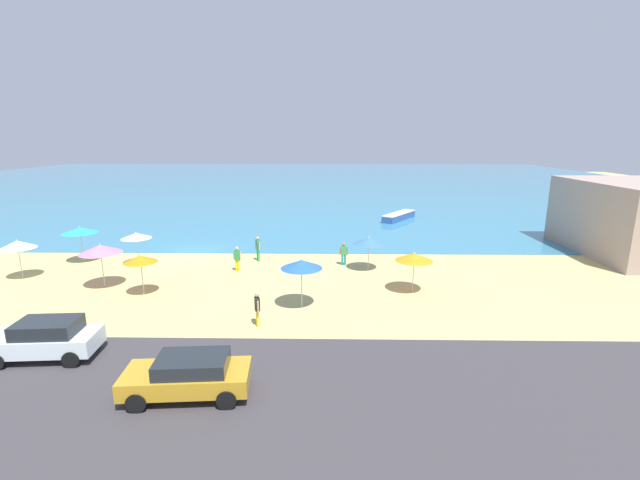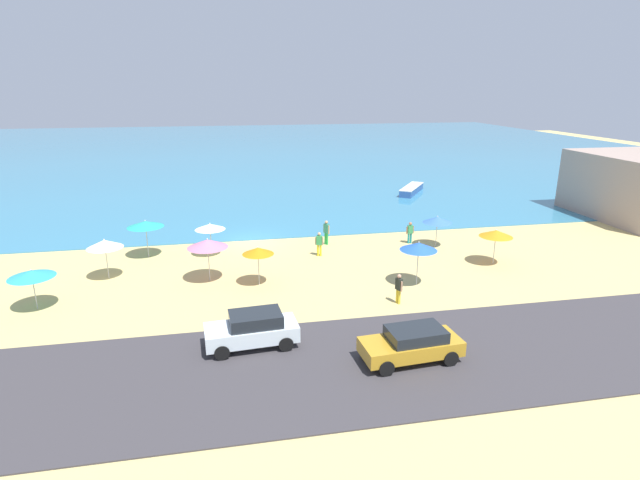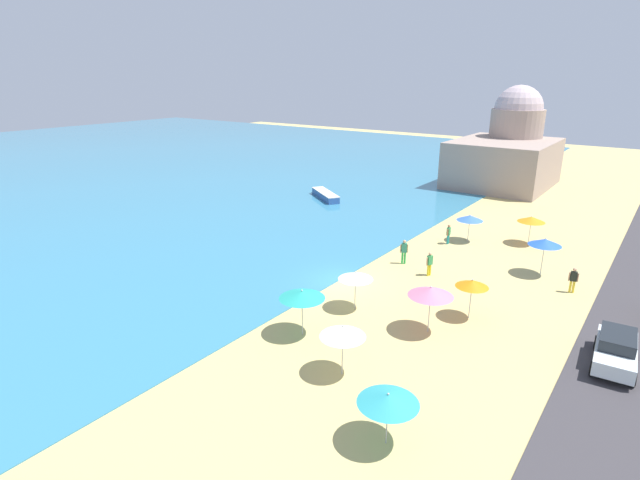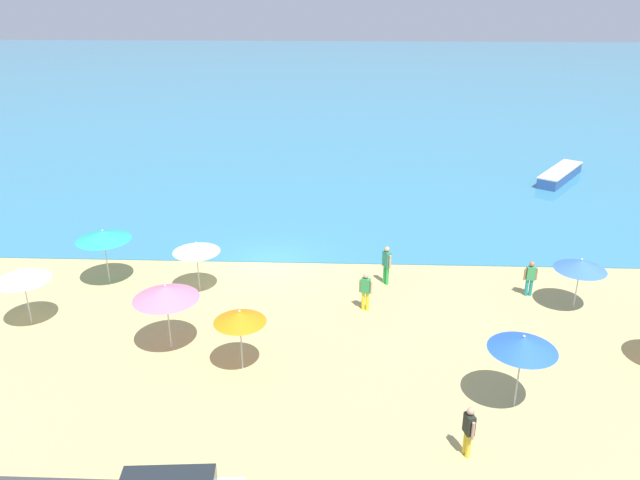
% 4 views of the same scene
% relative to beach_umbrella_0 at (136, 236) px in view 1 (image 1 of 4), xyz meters
% --- Properties ---
extents(ground_plane, '(160.00, 160.00, 0.00)m').
position_rel_beach_umbrella_0_xyz_m(ground_plane, '(2.78, 2.97, -2.03)').
color(ground_plane, tan).
extents(sea, '(150.00, 110.00, 0.05)m').
position_rel_beach_umbrella_0_xyz_m(sea, '(2.78, 57.97, -2.00)').
color(sea, teal).
rests_on(sea, ground_plane).
extents(coastal_road, '(80.00, 8.00, 0.06)m').
position_rel_beach_umbrella_0_xyz_m(coastal_road, '(2.78, -15.03, -2.00)').
color(coastal_road, '#393639').
rests_on(coastal_road, ground_plane).
extents(beach_umbrella_0, '(1.99, 1.99, 2.29)m').
position_rel_beach_umbrella_0_xyz_m(beach_umbrella_0, '(0.00, 0.00, 0.00)').
color(beach_umbrella_0, '#B2B2B7').
rests_on(beach_umbrella_0, ground_plane).
extents(beach_umbrella_1, '(2.06, 2.06, 2.46)m').
position_rel_beach_umbrella_0_xyz_m(beach_umbrella_1, '(-5.92, -3.05, 0.12)').
color(beach_umbrella_1, '#B2B2B7').
rests_on(beach_umbrella_1, ground_plane).
extents(beach_umbrella_2, '(2.34, 2.34, 2.60)m').
position_rel_beach_umbrella_0_xyz_m(beach_umbrella_2, '(-0.04, -4.54, 0.26)').
color(beach_umbrella_2, '#B2B2B7').
rests_on(beach_umbrella_2, ground_plane).
extents(beach_umbrella_3, '(2.36, 2.36, 2.53)m').
position_rel_beach_umbrella_0_xyz_m(beach_umbrella_3, '(-4.14, 0.59, 0.24)').
color(beach_umbrella_3, '#B2B2B7').
rests_on(beach_umbrella_3, ground_plane).
extents(beach_umbrella_4, '(2.10, 2.10, 2.59)m').
position_rel_beach_umbrella_0_xyz_m(beach_umbrella_4, '(11.61, -7.38, 0.28)').
color(beach_umbrella_4, '#B2B2B7').
rests_on(beach_umbrella_4, ground_plane).
extents(beach_umbrella_5, '(1.78, 1.78, 2.31)m').
position_rel_beach_umbrella_0_xyz_m(beach_umbrella_5, '(2.75, -5.71, 0.02)').
color(beach_umbrella_5, '#B2B2B7').
rests_on(beach_umbrella_5, ground_plane).
extents(beach_umbrella_6, '(2.07, 2.07, 2.32)m').
position_rel_beach_umbrella_0_xyz_m(beach_umbrella_6, '(17.71, -5.03, 0.01)').
color(beach_umbrella_6, '#B2B2B7').
rests_on(beach_umbrella_6, ground_plane).
extents(beach_umbrella_7, '(2.05, 2.05, 2.24)m').
position_rel_beach_umbrella_0_xyz_m(beach_umbrella_7, '(15.59, -0.90, -0.08)').
color(beach_umbrella_7, '#B2B2B7').
rests_on(beach_umbrella_7, ground_plane).
extents(bather_0, '(0.39, 0.48, 1.77)m').
position_rel_beach_umbrella_0_xyz_m(bather_0, '(8.05, 1.00, -1.03)').
color(bather_0, green).
rests_on(bather_0, ground_plane).
extents(bather_1, '(0.53, 0.34, 1.65)m').
position_rel_beach_umbrella_0_xyz_m(bather_1, '(7.08, -1.37, -1.10)').
color(bather_1, yellow).
rests_on(bather_1, ground_plane).
extents(bather_2, '(0.57, 0.24, 1.58)m').
position_rel_beach_umbrella_0_xyz_m(bather_2, '(14.02, 0.15, -1.15)').
color(bather_2, teal).
rests_on(bather_2, ground_plane).
extents(bather_3, '(0.31, 0.55, 1.63)m').
position_rel_beach_umbrella_0_xyz_m(bather_3, '(9.71, -9.62, -1.12)').
color(bather_3, yellow).
rests_on(bather_3, ground_plane).
extents(parked_car_0, '(4.23, 2.09, 1.41)m').
position_rel_beach_umbrella_0_xyz_m(parked_car_0, '(8.32, -15.21, -1.22)').
color(parked_car_0, '#BC8922').
rests_on(parked_car_0, coastal_road).
extents(parked_car_2, '(4.08, 2.03, 1.55)m').
position_rel_beach_umbrella_0_xyz_m(parked_car_2, '(1.96, -12.81, -1.16)').
color(parked_car_2, silver).
rests_on(parked_car_2, coastal_road).
extents(skiff_nearshore, '(4.18, 5.37, 0.73)m').
position_rel_beach_umbrella_0_xyz_m(skiff_nearshore, '(20.46, 16.64, -1.61)').
color(skiff_nearshore, '#325898').
rests_on(skiff_nearshore, sea).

